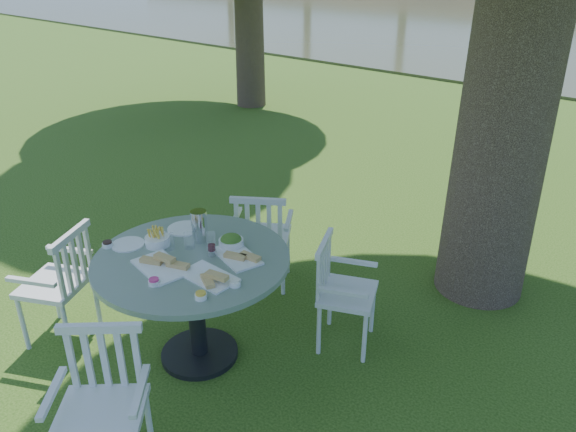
# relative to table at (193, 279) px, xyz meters

# --- Properties ---
(ground) EXTENTS (140.00, 140.00, 0.00)m
(ground) POSITION_rel_table_xyz_m (0.12, 0.68, -0.66)
(ground) COLOR #1E3C0C
(ground) RESTS_ON ground
(table) EXTENTS (1.33, 1.33, 0.83)m
(table) POSITION_rel_table_xyz_m (0.00, 0.00, 0.00)
(table) COLOR black
(table) RESTS_ON ground
(chair_ne) EXTENTS (0.53, 0.55, 0.84)m
(chair_ne) POSITION_rel_table_xyz_m (0.66, 0.78, -0.17)
(chair_ne) COLOR silver
(chair_ne) RESTS_ON ground
(chair_nw) EXTENTS (0.62, 0.61, 0.90)m
(chair_nw) POSITION_rel_table_xyz_m (-0.26, 0.98, -0.13)
(chair_nw) COLOR silver
(chair_nw) RESTS_ON ground
(chair_sw) EXTENTS (0.59, 0.61, 0.92)m
(chair_sw) POSITION_rel_table_xyz_m (-0.89, -0.46, -0.12)
(chair_sw) COLOR silver
(chair_sw) RESTS_ON ground
(chair_se) EXTENTS (0.62, 0.62, 0.90)m
(chair_se) POSITION_rel_table_xyz_m (0.33, -0.96, -0.13)
(chair_se) COLOR silver
(chair_se) RESTS_ON ground
(tableware) EXTENTS (1.10, 0.78, 0.23)m
(tableware) POSITION_rel_table_xyz_m (-0.06, 0.06, 0.22)
(tableware) COLOR white
(tableware) RESTS_ON table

